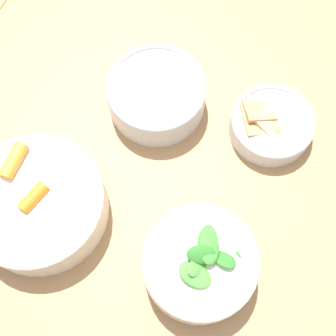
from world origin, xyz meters
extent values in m
plane|color=#4C4238|center=(0.00, 0.00, 0.00)|extent=(10.00, 10.00, 0.00)
cube|color=#99724C|center=(0.00, 0.00, 0.73)|extent=(1.03, 0.91, 0.03)
cube|color=olive|center=(0.45, 0.40, 0.36)|extent=(0.06, 0.06, 0.72)
cylinder|color=silver|center=(-0.14, 0.10, 0.78)|extent=(0.20, 0.20, 0.06)
torus|color=silver|center=(-0.14, 0.10, 0.81)|extent=(0.20, 0.20, 0.01)
cylinder|color=orange|center=(-0.13, 0.10, 0.79)|extent=(0.05, 0.04, 0.02)
cylinder|color=orange|center=(-0.15, 0.10, 0.80)|extent=(0.06, 0.05, 0.02)
cylinder|color=orange|center=(-0.14, 0.09, 0.79)|extent=(0.05, 0.04, 0.02)
cylinder|color=orange|center=(-0.09, 0.10, 0.79)|extent=(0.05, 0.04, 0.02)
cylinder|color=orange|center=(-0.13, 0.10, 0.81)|extent=(0.05, 0.03, 0.02)
cylinder|color=orange|center=(-0.10, 0.16, 0.81)|extent=(0.06, 0.03, 0.02)
cylinder|color=silver|center=(-0.10, -0.14, 0.78)|extent=(0.16, 0.16, 0.06)
torus|color=silver|center=(-0.10, -0.14, 0.81)|extent=(0.16, 0.16, 0.01)
ellipsoid|color=#2D7028|center=(-0.08, -0.18, 0.80)|extent=(0.05, 0.05, 0.03)
ellipsoid|color=#3D8433|center=(-0.08, -0.14, 0.82)|extent=(0.05, 0.05, 0.02)
ellipsoid|color=#3D8433|center=(-0.07, -0.13, 0.81)|extent=(0.06, 0.06, 0.04)
ellipsoid|color=#2D7028|center=(-0.09, -0.14, 0.82)|extent=(0.04, 0.05, 0.02)
ellipsoid|color=#2D7028|center=(-0.08, -0.16, 0.81)|extent=(0.04, 0.05, 0.04)
ellipsoid|color=#4C933D|center=(-0.11, -0.14, 0.81)|extent=(0.04, 0.03, 0.03)
ellipsoid|color=#4C933D|center=(-0.12, -0.14, 0.81)|extent=(0.03, 0.05, 0.03)
cylinder|color=silver|center=(0.11, 0.04, 0.77)|extent=(0.16, 0.16, 0.06)
torus|color=silver|center=(0.11, 0.04, 0.80)|extent=(0.16, 0.16, 0.01)
cylinder|color=#9E6B4C|center=(0.11, 0.04, 0.77)|extent=(0.14, 0.14, 0.03)
ellipsoid|color=#AD7551|center=(0.04, 0.05, 0.79)|extent=(0.01, 0.01, 0.01)
ellipsoid|color=#A36B4C|center=(0.16, 0.01, 0.79)|extent=(0.01, 0.01, 0.01)
ellipsoid|color=#8E5B3D|center=(0.07, 0.07, 0.79)|extent=(0.01, 0.01, 0.01)
ellipsoid|color=#AD7551|center=(0.07, 0.00, 0.79)|extent=(0.01, 0.01, 0.01)
ellipsoid|color=#AD7551|center=(0.11, 0.00, 0.79)|extent=(0.01, 0.01, 0.01)
ellipsoid|color=#AD7551|center=(0.09, 0.02, 0.78)|extent=(0.01, 0.01, 0.01)
ellipsoid|color=#8E5B3D|center=(0.14, -0.02, 0.79)|extent=(0.01, 0.01, 0.01)
ellipsoid|color=#8E5B3D|center=(0.07, 0.07, 0.78)|extent=(0.01, 0.01, 0.01)
cylinder|color=#E0A88E|center=(0.15, 0.01, 0.79)|extent=(0.03, 0.03, 0.01)
cylinder|color=#E0A88E|center=(0.09, 0.03, 0.79)|extent=(0.03, 0.03, 0.01)
cylinder|color=tan|center=(0.10, 0.03, 0.79)|extent=(0.03, 0.03, 0.01)
cylinder|color=#E0A88E|center=(0.14, 0.01, 0.79)|extent=(0.03, 0.03, 0.01)
cylinder|color=silver|center=(0.15, -0.14, 0.76)|extent=(0.13, 0.13, 0.04)
torus|color=silver|center=(0.15, -0.14, 0.78)|extent=(0.13, 0.13, 0.01)
cube|color=tan|center=(0.12, -0.16, 0.77)|extent=(0.06, 0.06, 0.02)
cube|color=tan|center=(0.17, -0.16, 0.77)|extent=(0.07, 0.07, 0.02)
cube|color=tan|center=(0.14, -0.12, 0.78)|extent=(0.08, 0.08, 0.02)
cube|color=tan|center=(0.15, -0.14, 0.78)|extent=(0.06, 0.06, 0.02)
cube|color=tan|center=(0.16, -0.11, 0.78)|extent=(0.06, 0.06, 0.02)
camera|label=1|loc=(-0.21, -0.16, 1.43)|focal=50.00mm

